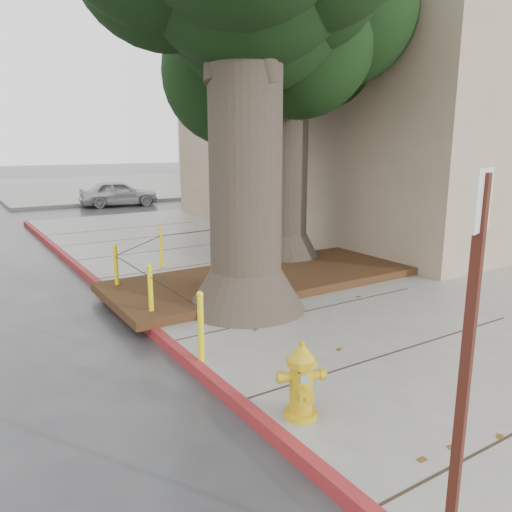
% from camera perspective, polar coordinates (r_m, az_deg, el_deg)
% --- Properties ---
extents(ground, '(140.00, 140.00, 0.00)m').
position_cam_1_polar(ground, '(6.96, 13.00, -12.57)').
color(ground, '#28282B').
rests_on(ground, ground).
extents(sidewalk_main, '(16.00, 26.00, 0.15)m').
position_cam_1_polar(sidewalk_main, '(12.92, 23.99, -1.18)').
color(sidewalk_main, slate).
rests_on(sidewalk_main, ground).
extents(sidewalk_far, '(16.00, 20.00, 0.15)m').
position_cam_1_polar(sidewalk_far, '(36.05, -15.43, 7.74)').
color(sidewalk_far, slate).
rests_on(sidewalk_far, ground).
extents(curb_red, '(0.14, 26.00, 0.16)m').
position_cam_1_polar(curb_red, '(7.86, -11.15, -8.89)').
color(curb_red, maroon).
rests_on(curb_red, ground).
extents(planter_bed, '(6.40, 2.60, 0.16)m').
position_cam_1_polar(planter_bed, '(10.26, 1.09, -2.56)').
color(planter_bed, black).
rests_on(planter_bed, sidewalk_main).
extents(building_corner, '(12.00, 13.00, 10.00)m').
position_cam_1_polar(building_corner, '(19.54, 16.95, 18.28)').
color(building_corner, tan).
rests_on(building_corner, ground).
extents(building_side_white, '(10.00, 10.00, 9.00)m').
position_cam_1_polar(building_side_white, '(36.70, 1.75, 15.19)').
color(building_side_white, silver).
rests_on(building_side_white, ground).
extents(building_side_grey, '(12.00, 14.00, 12.00)m').
position_cam_1_polar(building_side_grey, '(45.13, 3.88, 16.62)').
color(building_side_grey, slate).
rests_on(building_side_grey, ground).
extents(tree_far, '(4.50, 3.80, 7.17)m').
position_cam_1_polar(tree_far, '(12.24, 4.56, 22.50)').
color(tree_far, '#4C3F33').
rests_on(tree_far, sidewalk_main).
extents(bollard_ring, '(3.79, 5.39, 0.95)m').
position_cam_1_polar(bollard_ring, '(9.75, -9.15, -0.92)').
color(bollard_ring, yellow).
rests_on(bollard_ring, sidewalk_main).
extents(fire_hydrant, '(0.46, 0.46, 0.84)m').
position_cam_1_polar(fire_hydrant, '(5.30, 5.20, -14.00)').
color(fire_hydrant, gold).
rests_on(fire_hydrant, sidewalk_main).
extents(signpost, '(0.26, 0.10, 2.65)m').
position_cam_1_polar(signpost, '(3.39, 22.94, -10.65)').
color(signpost, '#471911').
rests_on(signpost, sidewalk_main).
extents(car_silver, '(3.78, 1.91, 1.24)m').
position_cam_1_polar(car_silver, '(24.87, -15.43, 6.94)').
color(car_silver, '#B6B6BC').
rests_on(car_silver, ground).
extents(car_red, '(3.84, 1.77, 1.22)m').
position_cam_1_polar(car_red, '(25.62, -2.44, 7.52)').
color(car_red, maroon).
rests_on(car_red, ground).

